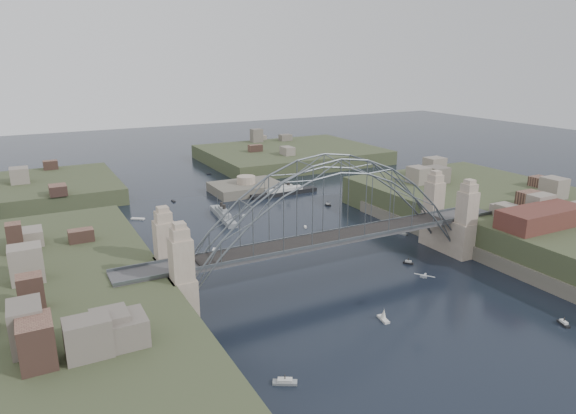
% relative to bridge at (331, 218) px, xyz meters
% --- Properties ---
extents(ground, '(500.00, 500.00, 0.00)m').
position_rel_bridge_xyz_m(ground, '(0.00, 0.00, -12.32)').
color(ground, black).
rests_on(ground, ground).
extents(bridge, '(84.00, 13.80, 24.60)m').
position_rel_bridge_xyz_m(bridge, '(0.00, 0.00, 0.00)').
color(bridge, '#48484A').
rests_on(bridge, ground).
extents(shore_west, '(50.50, 90.00, 12.00)m').
position_rel_bridge_xyz_m(shore_west, '(-57.32, 0.00, -10.35)').
color(shore_west, '#374025').
rests_on(shore_west, ground).
extents(shore_east, '(50.50, 90.00, 12.00)m').
position_rel_bridge_xyz_m(shore_east, '(57.32, 0.00, -10.35)').
color(shore_east, '#374025').
rests_on(shore_east, ground).
extents(headland_nw, '(60.00, 45.00, 9.00)m').
position_rel_bridge_xyz_m(headland_nw, '(-55.00, 95.00, -11.82)').
color(headland_nw, '#374025').
rests_on(headland_nw, ground).
extents(headland_ne, '(70.00, 55.00, 9.50)m').
position_rel_bridge_xyz_m(headland_ne, '(50.00, 110.00, -11.57)').
color(headland_ne, '#374025').
rests_on(headland_ne, ground).
extents(fort_island, '(22.00, 16.00, 9.40)m').
position_rel_bridge_xyz_m(fort_island, '(12.00, 70.00, -12.66)').
color(fort_island, '#595448').
rests_on(fort_island, ground).
extents(wharf_shed, '(20.00, 8.00, 4.00)m').
position_rel_bridge_xyz_m(wharf_shed, '(44.00, -14.00, -2.32)').
color(wharf_shed, '#592D26').
rests_on(wharf_shed, shore_east).
extents(naval_cruiser_near, '(4.33, 19.18, 5.71)m').
position_rel_bridge_xyz_m(naval_cruiser_near, '(-4.98, 46.78, -11.44)').
color(naval_cruiser_near, gray).
rests_on(naval_cruiser_near, ground).
extents(naval_cruiser_far, '(4.79, 14.88, 4.98)m').
position_rel_bridge_xyz_m(naval_cruiser_far, '(-26.81, 89.51, -11.55)').
color(naval_cruiser_far, gray).
rests_on(naval_cruiser_far, ground).
extents(ocean_liner, '(23.38, 4.12, 5.71)m').
position_rel_bridge_xyz_m(ocean_liner, '(21.46, 61.32, -11.44)').
color(ocean_liner, black).
rests_on(ocean_liner, ground).
extents(aeroplane, '(2.26, 3.07, 0.52)m').
position_rel_bridge_xyz_m(aeroplane, '(5.75, -20.53, -5.31)').
color(aeroplane, '#B9BDC2').
extents(small_boat_a, '(1.94, 2.63, 0.45)m').
position_rel_bridge_xyz_m(small_boat_a, '(-15.75, 24.35, -12.17)').
color(small_boat_a, silver).
rests_on(small_boat_a, ground).
extents(small_boat_b, '(1.23, 1.84, 0.45)m').
position_rel_bridge_xyz_m(small_boat_b, '(11.02, 29.17, -12.17)').
color(small_boat_b, silver).
rests_on(small_boat_b, ground).
extents(small_boat_c, '(1.43, 3.01, 2.38)m').
position_rel_bridge_xyz_m(small_boat_c, '(-1.61, -19.41, -11.55)').
color(small_boat_c, silver).
rests_on(small_boat_c, ground).
extents(small_boat_d, '(1.29, 1.99, 1.43)m').
position_rel_bridge_xyz_m(small_boat_d, '(27.23, 44.00, -12.03)').
color(small_boat_d, silver).
rests_on(small_boat_d, ground).
extents(small_boat_e, '(3.68, 3.21, 0.45)m').
position_rel_bridge_xyz_m(small_boat_e, '(-25.98, 56.73, -12.17)').
color(small_boat_e, silver).
rests_on(small_boat_e, ground).
extents(small_boat_f, '(1.51, 1.86, 0.45)m').
position_rel_bridge_xyz_m(small_boat_f, '(0.62, 45.82, -12.17)').
color(small_boat_f, silver).
rests_on(small_boat_f, ground).
extents(small_boat_g, '(1.55, 2.56, 1.43)m').
position_rel_bridge_xyz_m(small_boat_g, '(23.77, -34.63, -12.04)').
color(small_boat_g, silver).
rests_on(small_boat_g, ground).
extents(small_boat_h, '(0.81, 2.30, 0.45)m').
position_rel_bridge_xyz_m(small_boat_h, '(-12.40, 69.98, -12.17)').
color(small_boat_h, silver).
rests_on(small_boat_h, ground).
extents(small_boat_i, '(1.78, 2.72, 1.43)m').
position_rel_bridge_xyz_m(small_boat_i, '(29.80, 13.34, -12.04)').
color(small_boat_i, silver).
rests_on(small_boat_i, ground).
extents(small_boat_j, '(3.44, 2.62, 1.43)m').
position_rel_bridge_xyz_m(small_boat_j, '(-24.36, -27.17, -12.04)').
color(small_boat_j, silver).
rests_on(small_boat_j, ground).
extents(small_boat_k, '(1.62, 1.43, 0.45)m').
position_rel_bridge_xyz_m(small_boat_k, '(10.02, 101.28, -12.17)').
color(small_boat_k, silver).
rests_on(small_boat_k, ground).
extents(small_boat_l, '(1.19, 2.72, 0.45)m').
position_rel_bridge_xyz_m(small_boat_l, '(-42.27, 32.50, -12.17)').
color(small_boat_l, silver).
rests_on(small_boat_l, ground).
extents(small_boat_m, '(1.91, 2.10, 1.43)m').
position_rel_bridge_xyz_m(small_boat_m, '(18.47, -2.28, -12.04)').
color(small_boat_m, silver).
rests_on(small_boat_m, ground).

